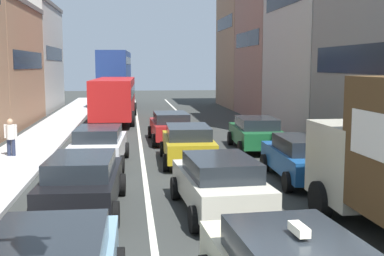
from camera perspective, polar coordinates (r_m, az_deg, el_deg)
The scene contains 14 objects.
sidewalk_left at distance 25.86m, azimuth -17.19°, elevation -1.37°, with size 2.60×64.00×0.14m, color #B4B4B4.
lane_stripe_left at distance 25.47m, azimuth -6.03°, elevation -1.36°, with size 0.16×60.00×0.01m, color silver.
lane_stripe_right at distance 25.75m, azimuth 1.55°, elevation -1.23°, with size 0.16×60.00×0.01m, color silver.
building_row_right at distance 31.01m, azimuth 16.07°, elevation 11.09°, with size 7.20×43.90×14.08m.
sedan_centre_lane_second at distance 12.81m, azimuth 3.18°, elevation -6.33°, with size 2.27×4.40×1.49m.
wagon_left_lane_second at distance 13.25m, azimuth -12.52°, elevation -6.04°, with size 2.21×4.37×1.49m.
hatchback_centre_lane_third at distance 19.23m, azimuth -0.48°, elevation -1.74°, with size 2.15×4.34×1.49m.
sedan_left_lane_third at distance 19.12m, azimuth -10.66°, elevation -1.92°, with size 2.24×4.39×1.49m.
coupe_centre_lane_fourth at distance 24.51m, azimuth -2.47°, elevation 0.20°, with size 2.15×4.34×1.49m.
sedan_right_lane_behind_truck at distance 16.66m, azimuth 12.72°, elevation -3.32°, with size 2.18×4.36×1.49m.
wagon_right_lane_far at distance 22.38m, azimuth 7.37°, elevation -0.53°, with size 2.24×4.39×1.49m.
bus_mid_queue_primary at distance 34.01m, azimuth -8.92°, elevation 3.72°, with size 3.03×10.57×2.90m.
bus_far_queue_secondary at distance 46.89m, azimuth -8.84°, elevation 5.98°, with size 3.12×10.59×5.06m.
pedestrian_mid_sidewalk at distance 21.34m, azimuth -20.19°, elevation -0.89°, with size 0.54×0.34×1.66m.
Camera 1 is at (-2.14, -5.18, 3.80)m, focal length 46.23 mm.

